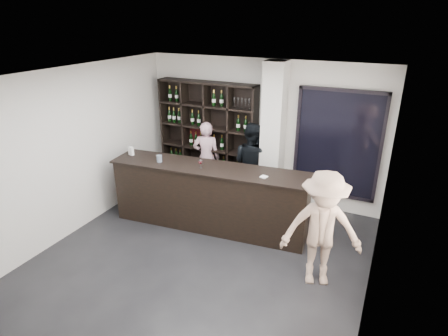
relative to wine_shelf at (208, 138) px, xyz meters
The scene contains 12 objects.
floor 3.06m from the wine_shelf, 65.85° to the right, with size 5.00×5.50×0.01m, color black.
wine_shelf is the anchor object (origin of this frame).
structural_column 1.52m from the wine_shelf, ahead, with size 0.40×0.40×2.90m, color silver.
glass_panel 2.71m from the wine_shelf, ahead, with size 1.60×0.08×2.10m.
tasting_counter 1.77m from the wine_shelf, 61.36° to the right, with size 3.61×0.74×1.19m.
taster_pink 0.44m from the wine_shelf, 73.14° to the right, with size 0.58×0.38×1.60m, color #DBA8B8.
taster_black 1.16m from the wine_shelf, ahead, with size 0.83×0.65×1.70m, color black.
customer 3.67m from the wine_shelf, 36.27° to the right, with size 1.14×0.65×1.76m, color gray.
wine_glass 1.71m from the wine_shelf, 66.22° to the right, with size 0.07×0.07×0.18m, color white, non-canonical shape.
spit_cup 1.64m from the wine_shelf, 94.33° to the right, with size 0.09×0.09×0.13m, color #AFC1DA.
napkin_stack 2.35m from the wine_shelf, 38.96° to the right, with size 0.11×0.11×0.02m, color white.
card_stand 1.77m from the wine_shelf, 117.51° to the right, with size 0.11×0.05×0.16m, color white.
Camera 1 is at (2.51, -4.26, 3.67)m, focal length 30.00 mm.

